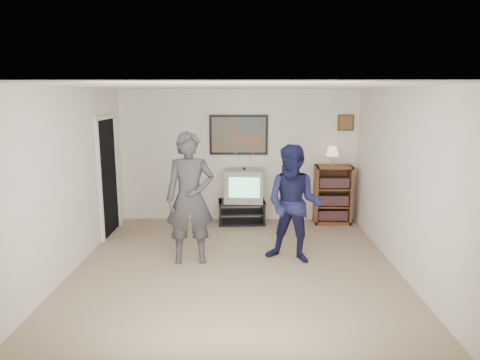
{
  "coord_description": "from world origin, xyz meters",
  "views": [
    {
      "loc": [
        0.14,
        -5.57,
        2.4
      ],
      "look_at": [
        0.05,
        0.66,
        1.15
      ],
      "focal_mm": 32.0,
      "sensor_mm": 36.0,
      "label": 1
    }
  ],
  "objects_px": {
    "crt_television": "(244,185)",
    "bookshelf": "(332,194)",
    "media_stand": "(242,212)",
    "person_tall": "(190,198)",
    "person_short": "(294,204)"
  },
  "relations": [
    {
      "from": "crt_television",
      "to": "person_tall",
      "type": "relative_size",
      "value": 0.37
    },
    {
      "from": "media_stand",
      "to": "bookshelf",
      "type": "relative_size",
      "value": 0.82
    },
    {
      "from": "media_stand",
      "to": "person_short",
      "type": "xyz_separation_m",
      "value": [
        0.77,
        -1.85,
        0.64
      ]
    },
    {
      "from": "person_short",
      "to": "crt_television",
      "type": "bearing_deg",
      "value": 131.09
    },
    {
      "from": "crt_television",
      "to": "person_short",
      "type": "xyz_separation_m",
      "value": [
        0.72,
        -1.85,
        0.12
      ]
    },
    {
      "from": "crt_television",
      "to": "bookshelf",
      "type": "xyz_separation_m",
      "value": [
        1.66,
        0.05,
        -0.18
      ]
    },
    {
      "from": "bookshelf",
      "to": "crt_television",
      "type": "bearing_deg",
      "value": -178.27
    },
    {
      "from": "media_stand",
      "to": "person_tall",
      "type": "relative_size",
      "value": 0.47
    },
    {
      "from": "crt_television",
      "to": "person_short",
      "type": "bearing_deg",
      "value": -65.81
    },
    {
      "from": "person_tall",
      "to": "person_short",
      "type": "relative_size",
      "value": 1.11
    },
    {
      "from": "person_tall",
      "to": "person_short",
      "type": "bearing_deg",
      "value": -5.13
    },
    {
      "from": "person_tall",
      "to": "crt_television",
      "type": "bearing_deg",
      "value": 61.17
    },
    {
      "from": "bookshelf",
      "to": "person_short",
      "type": "relative_size",
      "value": 0.64
    },
    {
      "from": "person_tall",
      "to": "media_stand",
      "type": "bearing_deg",
      "value": 62.41
    },
    {
      "from": "crt_television",
      "to": "bookshelf",
      "type": "distance_m",
      "value": 1.67
    }
  ]
}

